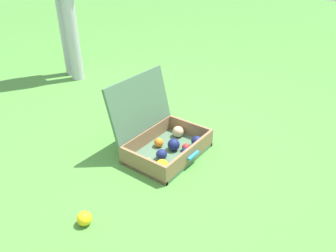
# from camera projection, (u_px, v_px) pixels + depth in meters

# --- Properties ---
(ground_plane) EXTENTS (16.00, 16.00, 0.00)m
(ground_plane) POSITION_uv_depth(u_px,v_px,m) (153.00, 156.00, 2.10)
(ground_plane) COLOR #4C8C38
(open_suitcase) EXTENTS (0.53, 0.49, 0.49)m
(open_suitcase) POSITION_uv_depth(u_px,v_px,m) (162.00, 138.00, 2.09)
(open_suitcase) COLOR #4C7051
(open_suitcase) RESTS_ON ground
(stray_ball_on_grass) EXTENTS (0.07, 0.07, 0.07)m
(stray_ball_on_grass) POSITION_uv_depth(u_px,v_px,m) (84.00, 218.00, 1.57)
(stray_ball_on_grass) COLOR yellow
(stray_ball_on_grass) RESTS_ON ground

